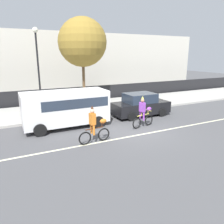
# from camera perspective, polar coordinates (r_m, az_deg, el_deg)

# --- Properties ---
(ground_plane) EXTENTS (80.00, 80.00, 0.00)m
(ground_plane) POSITION_cam_1_polar(r_m,az_deg,el_deg) (12.77, 7.40, -4.95)
(ground_plane) COLOR #4C4C4F
(road_centre_line) EXTENTS (36.00, 0.14, 0.01)m
(road_centre_line) POSITION_cam_1_polar(r_m,az_deg,el_deg) (12.38, 8.68, -5.62)
(road_centre_line) COLOR beige
(road_centre_line) RESTS_ON ground
(sidewalk_curb) EXTENTS (60.00, 5.00, 0.15)m
(sidewalk_curb) POSITION_cam_1_polar(r_m,az_deg,el_deg) (18.28, -3.89, 1.42)
(sidewalk_curb) COLOR #ADAAA3
(sidewalk_curb) RESTS_ON ground
(fence_line) EXTENTS (40.00, 0.08, 1.40)m
(fence_line) POSITION_cam_1_polar(r_m,az_deg,el_deg) (20.81, -6.99, 4.73)
(fence_line) COLOR black
(fence_line) RESTS_ON ground
(building_backdrop) EXTENTS (28.00, 8.00, 6.71)m
(building_backdrop) POSITION_cam_1_polar(r_m,az_deg,el_deg) (29.69, -6.87, 12.85)
(building_backdrop) COLOR beige
(building_backdrop) RESTS_ON ground
(parade_cyclist_orange) EXTENTS (1.72, 0.50, 1.92)m
(parade_cyclist_orange) POSITION_cam_1_polar(r_m,az_deg,el_deg) (10.81, -4.55, -3.82)
(parade_cyclist_orange) COLOR black
(parade_cyclist_orange) RESTS_ON ground
(parade_cyclist_purple) EXTENTS (1.70, 0.55, 1.92)m
(parade_cyclist_purple) POSITION_cam_1_polar(r_m,az_deg,el_deg) (13.28, 8.21, -0.40)
(parade_cyclist_purple) COLOR black
(parade_cyclist_purple) RESTS_ON ground
(parked_van_white) EXTENTS (5.00, 2.22, 2.18)m
(parked_van_white) POSITION_cam_1_polar(r_m,az_deg,el_deg) (13.40, -11.74, 1.51)
(parked_van_white) COLOR white
(parked_van_white) RESTS_ON ground
(parked_car_black) EXTENTS (4.10, 1.92, 1.64)m
(parked_car_black) POSITION_cam_1_polar(r_m,az_deg,el_deg) (15.77, 7.44, 1.80)
(parked_car_black) COLOR black
(parked_car_black) RESTS_ON ground
(street_lamp_post) EXTENTS (0.36, 0.36, 5.86)m
(street_lamp_post) POSITION_cam_1_polar(r_m,az_deg,el_deg) (15.79, -18.87, 12.92)
(street_lamp_post) COLOR black
(street_lamp_post) RESTS_ON sidewalk_curb
(street_tree_near_lamp) EXTENTS (4.08, 4.08, 7.18)m
(street_tree_near_lamp) POSITION_cam_1_polar(r_m,az_deg,el_deg) (19.37, -7.71, 17.58)
(street_tree_near_lamp) COLOR brown
(street_tree_near_lamp) RESTS_ON sidewalk_curb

